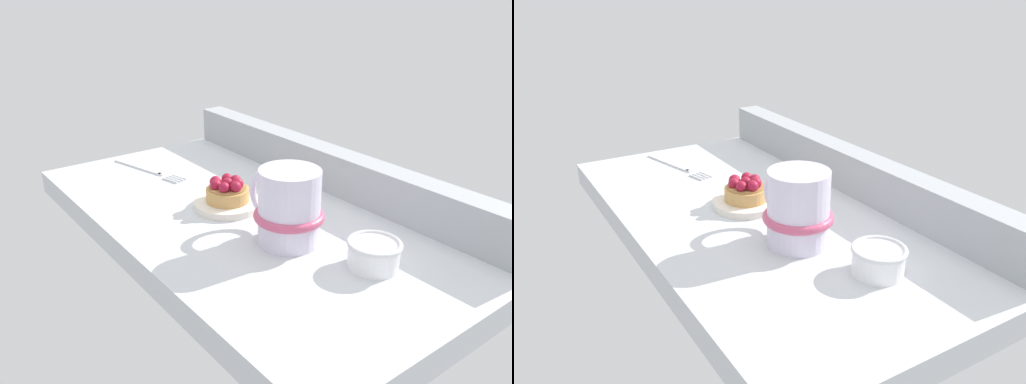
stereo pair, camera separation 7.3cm
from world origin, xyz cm
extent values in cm
cube|color=silver|center=(0.00, 0.00, -1.89)|extent=(72.12, 38.28, 3.78)
cube|color=#9EA3A8|center=(0.00, 16.99, 3.31)|extent=(70.68, 4.30, 6.63)
cylinder|color=silver|center=(-3.19, -1.08, 0.54)|extent=(10.30, 10.30, 1.08)
cylinder|color=silver|center=(-3.19, -1.08, 0.27)|extent=(5.67, 5.67, 0.54)
cylinder|color=tan|center=(-3.19, -1.08, 2.05)|extent=(6.55, 6.55, 1.95)
cylinder|color=#A37942|center=(-3.19, -1.08, 3.18)|extent=(5.77, 5.77, 0.30)
sphere|color=maroon|center=(-3.19, -1.08, 3.91)|extent=(1.70, 1.70, 1.70)
sphere|color=maroon|center=(-1.22, -0.98, 3.90)|extent=(1.77, 1.77, 1.77)
sphere|color=maroon|center=(-2.09, 0.29, 3.93)|extent=(1.82, 1.82, 1.82)
sphere|color=maroon|center=(-3.70, 0.77, 3.74)|extent=(1.74, 1.74, 1.74)
sphere|color=maroon|center=(-4.90, -0.06, 3.83)|extent=(1.72, 1.72, 1.72)
sphere|color=maroon|center=(-4.83, -2.13, 3.84)|extent=(1.84, 1.84, 1.84)
sphere|color=maroon|center=(-3.83, -2.75, 3.76)|extent=(1.77, 1.77, 1.77)
sphere|color=maroon|center=(-1.98, -2.49, 3.92)|extent=(1.66, 1.66, 1.66)
cylinder|color=silver|center=(10.98, -1.07, 5.09)|extent=(8.12, 8.12, 10.18)
torus|color=#C64C70|center=(10.98, -1.07, 3.87)|extent=(9.36, 9.36, 1.20)
torus|color=silver|center=(5.92, -1.07, 5.09)|extent=(6.66, 0.96, 6.66)
cube|color=silver|center=(-27.60, -4.40, 0.30)|extent=(12.14, 3.83, 0.60)
cube|color=silver|center=(-21.62, -2.82, 0.30)|extent=(1.30, 0.85, 0.60)
cube|color=silver|center=(-17.96, -3.00, 0.30)|extent=(3.45, 1.12, 0.60)
cube|color=silver|center=(-18.15, -2.29, 0.30)|extent=(3.45, 1.12, 0.60)
cube|color=silver|center=(-18.33, -1.58, 0.30)|extent=(3.45, 1.12, 0.60)
cube|color=silver|center=(-18.52, -0.87, 0.30)|extent=(3.45, 1.12, 0.60)
cylinder|color=white|center=(22.08, 2.91, 1.59)|extent=(6.24, 6.24, 3.17)
torus|color=silver|center=(22.08, 2.91, 3.17)|extent=(6.71, 6.71, 0.60)
camera|label=1|loc=(57.84, -42.03, 33.08)|focal=37.00mm
camera|label=2|loc=(61.95, -35.96, 33.08)|focal=37.00mm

